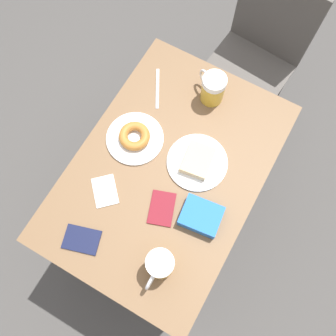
{
  "coord_description": "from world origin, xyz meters",
  "views": [
    {
      "loc": [
        0.22,
        -0.39,
        2.1
      ],
      "look_at": [
        0.0,
        0.0,
        0.79
      ],
      "focal_mm": 40.0,
      "sensor_mm": 36.0,
      "label": 1
    }
  ],
  "objects_px": {
    "beer_mug_left": "(213,88)",
    "napkin_folded": "(105,191)",
    "beer_mug_center": "(160,265)",
    "plate_with_cake": "(197,161)",
    "chair": "(260,47)",
    "plate_with_donut": "(135,137)",
    "passport_near_edge": "(162,208)",
    "blue_pouch": "(201,216)",
    "fork": "(158,88)",
    "passport_far_edge": "(82,240)"
  },
  "relations": [
    {
      "from": "plate_with_cake",
      "to": "beer_mug_left",
      "type": "height_order",
      "value": "beer_mug_left"
    },
    {
      "from": "plate_with_cake",
      "to": "passport_far_edge",
      "type": "distance_m",
      "value": 0.51
    },
    {
      "from": "plate_with_cake",
      "to": "plate_with_donut",
      "type": "relative_size",
      "value": 1.04
    },
    {
      "from": "chair",
      "to": "plate_with_cake",
      "type": "height_order",
      "value": "chair"
    },
    {
      "from": "beer_mug_left",
      "to": "napkin_folded",
      "type": "xyz_separation_m",
      "value": [
        -0.16,
        -0.54,
        -0.06
      ]
    },
    {
      "from": "plate_with_cake",
      "to": "blue_pouch",
      "type": "bearing_deg",
      "value": -58.62
    },
    {
      "from": "fork",
      "to": "blue_pouch",
      "type": "relative_size",
      "value": 1.09
    },
    {
      "from": "beer_mug_center",
      "to": "plate_with_cake",
      "type": "bearing_deg",
      "value": 99.72
    },
    {
      "from": "beer_mug_center",
      "to": "blue_pouch",
      "type": "distance_m",
      "value": 0.23
    },
    {
      "from": "plate_with_donut",
      "to": "beer_mug_center",
      "type": "bearing_deg",
      "value": -48.64
    },
    {
      "from": "passport_far_edge",
      "to": "blue_pouch",
      "type": "relative_size",
      "value": 0.96
    },
    {
      "from": "chair",
      "to": "blue_pouch",
      "type": "distance_m",
      "value": 1.0
    },
    {
      "from": "chair",
      "to": "plate_with_cake",
      "type": "relative_size",
      "value": 3.89
    },
    {
      "from": "napkin_folded",
      "to": "fork",
      "type": "distance_m",
      "value": 0.47
    },
    {
      "from": "beer_mug_left",
      "to": "beer_mug_center",
      "type": "height_order",
      "value": "same"
    },
    {
      "from": "beer_mug_center",
      "to": "fork",
      "type": "distance_m",
      "value": 0.7
    },
    {
      "from": "plate_with_donut",
      "to": "beer_mug_left",
      "type": "bearing_deg",
      "value": 60.92
    },
    {
      "from": "passport_far_edge",
      "to": "blue_pouch",
      "type": "xyz_separation_m",
      "value": [
        0.33,
        0.28,
        0.02
      ]
    },
    {
      "from": "plate_with_cake",
      "to": "plate_with_donut",
      "type": "bearing_deg",
      "value": -172.83
    },
    {
      "from": "plate_with_cake",
      "to": "beer_mug_center",
      "type": "relative_size",
      "value": 1.66
    },
    {
      "from": "beer_mug_left",
      "to": "napkin_folded",
      "type": "distance_m",
      "value": 0.57
    },
    {
      "from": "napkin_folded",
      "to": "passport_far_edge",
      "type": "xyz_separation_m",
      "value": [
        0.02,
        -0.19,
        0.0
      ]
    },
    {
      "from": "plate_with_donut",
      "to": "napkin_folded",
      "type": "height_order",
      "value": "plate_with_donut"
    },
    {
      "from": "napkin_folded",
      "to": "plate_with_donut",
      "type": "bearing_deg",
      "value": 92.99
    },
    {
      "from": "plate_with_cake",
      "to": "passport_far_edge",
      "type": "height_order",
      "value": "plate_with_cake"
    },
    {
      "from": "beer_mug_center",
      "to": "passport_far_edge",
      "type": "distance_m",
      "value": 0.3
    },
    {
      "from": "plate_with_donut",
      "to": "beer_mug_left",
      "type": "distance_m",
      "value": 0.36
    },
    {
      "from": "beer_mug_left",
      "to": "napkin_folded",
      "type": "height_order",
      "value": "beer_mug_left"
    },
    {
      "from": "beer_mug_center",
      "to": "passport_far_edge",
      "type": "relative_size",
      "value": 0.95
    },
    {
      "from": "chair",
      "to": "blue_pouch",
      "type": "height_order",
      "value": "chair"
    },
    {
      "from": "plate_with_donut",
      "to": "beer_mug_center",
      "type": "relative_size",
      "value": 1.6
    },
    {
      "from": "beer_mug_center",
      "to": "blue_pouch",
      "type": "height_order",
      "value": "beer_mug_center"
    },
    {
      "from": "plate_with_cake",
      "to": "blue_pouch",
      "type": "height_order",
      "value": "blue_pouch"
    },
    {
      "from": "beer_mug_center",
      "to": "beer_mug_left",
      "type": "bearing_deg",
      "value": 102.65
    },
    {
      "from": "fork",
      "to": "passport_far_edge",
      "type": "distance_m",
      "value": 0.66
    },
    {
      "from": "chair",
      "to": "passport_near_edge",
      "type": "distance_m",
      "value": 1.02
    },
    {
      "from": "beer_mug_left",
      "to": "fork",
      "type": "relative_size",
      "value": 0.8
    },
    {
      "from": "beer_mug_left",
      "to": "passport_far_edge",
      "type": "xyz_separation_m",
      "value": [
        -0.14,
        -0.73,
        -0.06
      ]
    },
    {
      "from": "chair",
      "to": "passport_near_edge",
      "type": "relative_size",
      "value": 6.05
    },
    {
      "from": "blue_pouch",
      "to": "napkin_folded",
      "type": "bearing_deg",
      "value": -166.2
    },
    {
      "from": "chair",
      "to": "plate_with_cake",
      "type": "distance_m",
      "value": 0.82
    },
    {
      "from": "plate_with_cake",
      "to": "fork",
      "type": "distance_m",
      "value": 0.35
    },
    {
      "from": "plate_with_cake",
      "to": "fork",
      "type": "relative_size",
      "value": 1.39
    },
    {
      "from": "passport_near_edge",
      "to": "passport_far_edge",
      "type": "relative_size",
      "value": 1.01
    },
    {
      "from": "fork",
      "to": "beer_mug_left",
      "type": "bearing_deg",
      "value": 19.52
    },
    {
      "from": "fork",
      "to": "blue_pouch",
      "type": "bearing_deg",
      "value": -43.73
    },
    {
      "from": "plate_with_cake",
      "to": "beer_mug_left",
      "type": "relative_size",
      "value": 1.74
    },
    {
      "from": "passport_near_edge",
      "to": "blue_pouch",
      "type": "distance_m",
      "value": 0.14
    },
    {
      "from": "plate_with_donut",
      "to": "fork",
      "type": "bearing_deg",
      "value": 98.56
    },
    {
      "from": "beer_mug_center",
      "to": "passport_near_edge",
      "type": "xyz_separation_m",
      "value": [
        -0.1,
        0.18,
        -0.06
      ]
    }
  ]
}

